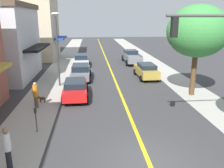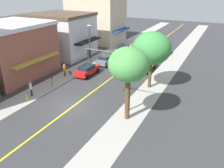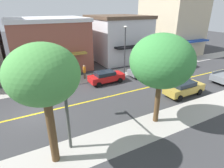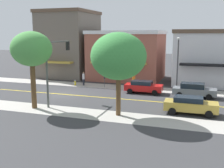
# 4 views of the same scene
# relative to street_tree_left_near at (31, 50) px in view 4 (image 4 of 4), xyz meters

# --- Properties ---
(ground_plane) EXTENTS (140.00, 140.00, 0.00)m
(ground_plane) POSITION_rel_street_tree_left_near_xyz_m (-6.17, -0.50, -5.51)
(ground_plane) COLOR #38383A
(sidewalk_left) EXTENTS (3.05, 126.00, 0.01)m
(sidewalk_left) POSITION_rel_street_tree_left_near_xyz_m (-12.40, -0.50, -5.51)
(sidewalk_left) COLOR #ADA8A0
(sidewalk_left) RESTS_ON ground
(sidewalk_right) EXTENTS (3.05, 126.00, 0.01)m
(sidewalk_right) POSITION_rel_street_tree_left_near_xyz_m (0.06, -0.50, -5.51)
(sidewalk_right) COLOR #ADA8A0
(sidewalk_right) RESTS_ON ground
(road_centerline_stripe) EXTENTS (0.20, 126.00, 0.00)m
(road_centerline_stripe) POSITION_rel_street_tree_left_near_xyz_m (-6.17, -0.50, -5.51)
(road_centerline_stripe) COLOR yellow
(road_centerline_stripe) RESTS_ON ground
(pale_office_building) EXTENTS (10.36, 8.01, 10.60)m
(pale_office_building) POSITION_rel_street_tree_left_near_xyz_m (-19.37, -6.31, -0.20)
(pale_office_building) COLOR #665B51
(pale_office_building) RESTS_ON ground
(corner_shop_building) EXTENTS (9.77, 10.79, 7.38)m
(corner_shop_building) POSITION_rel_street_tree_left_near_xyz_m (-19.37, 3.63, -1.81)
(corner_shop_building) COLOR #935142
(corner_shop_building) RESTS_ON ground
(brick_apartment_block) EXTENTS (11.10, 8.98, 7.49)m
(brick_apartment_block) POSITION_rel_street_tree_left_near_xyz_m (-19.36, 15.34, -1.75)
(brick_apartment_block) COLOR silver
(brick_apartment_block) RESTS_ON ground
(street_tree_left_near) EXTENTS (3.76, 3.76, 7.18)m
(street_tree_left_near) POSITION_rel_street_tree_left_near_xyz_m (0.00, 0.00, 0.00)
(street_tree_left_near) COLOR brown
(street_tree_left_near) RESTS_ON ground
(street_tree_right_corner) EXTENTS (4.68, 4.68, 7.09)m
(street_tree_right_corner) POSITION_rel_street_tree_left_near_xyz_m (-0.40, 8.21, -0.44)
(street_tree_right_corner) COLOR brown
(street_tree_right_corner) RESTS_ON ground
(fire_hydrant) EXTENTS (0.44, 0.24, 0.74)m
(fire_hydrant) POSITION_rel_street_tree_left_near_xyz_m (-11.72, -1.59, -5.15)
(fire_hydrant) COLOR yellow
(fire_hydrant) RESTS_ON ground
(parking_meter) EXTENTS (0.12, 0.18, 1.40)m
(parking_meter) POSITION_rel_street_tree_left_near_xyz_m (-11.62, 2.74, -4.59)
(parking_meter) COLOR #4C4C51
(parking_meter) RESTS_ON ground
(traffic_light_mast) EXTENTS (4.71, 0.32, 6.68)m
(traffic_light_mast) POSITION_rel_street_tree_left_near_xyz_m (-2.00, 1.12, -1.11)
(traffic_light_mast) COLOR #474C47
(traffic_light_mast) RESTS_ON ground
(street_lamp) EXTENTS (0.70, 0.36, 6.54)m
(street_lamp) POSITION_rel_street_tree_left_near_xyz_m (-11.51, 12.00, -1.48)
(street_lamp) COLOR #38383D
(street_lamp) RESTS_ON ground
(red_sedan_left_curb) EXTENTS (2.02, 4.41, 1.46)m
(red_sedan_left_curb) POSITION_rel_street_tree_left_near_xyz_m (-9.81, 8.31, -4.73)
(red_sedan_left_curb) COLOR red
(red_sedan_left_curb) RESTS_ON ground
(grey_sedan_left_curb) EXTENTS (2.07, 4.67, 1.56)m
(grey_sedan_left_curb) POSITION_rel_street_tree_left_near_xyz_m (-9.61, 14.08, -4.70)
(grey_sedan_left_curb) COLOR slate
(grey_sedan_left_curb) RESTS_ON ground
(gold_sedan_right_curb) EXTENTS (2.01, 4.58, 1.53)m
(gold_sedan_right_curb) POSITION_rel_street_tree_left_near_xyz_m (-2.83, 14.06, -4.70)
(gold_sedan_right_curb) COLOR #B29338
(gold_sedan_right_curb) RESTS_ON ground
(pedestrian_white_shirt) EXTENTS (0.31, 0.31, 1.85)m
(pedestrian_white_shirt) POSITION_rel_street_tree_left_near_xyz_m (-12.05, -0.47, -4.51)
(pedestrian_white_shirt) COLOR black
(pedestrian_white_shirt) RESTS_ON ground
(pedestrian_orange_shirt) EXTENTS (0.38, 0.38, 1.84)m
(pedestrian_orange_shirt) POSITION_rel_street_tree_left_near_xyz_m (-12.42, 6.46, -4.54)
(pedestrian_orange_shirt) COLOR brown
(pedestrian_orange_shirt) RESTS_ON ground
(small_dog) EXTENTS (0.64, 0.34, 0.48)m
(small_dog) POSITION_rel_street_tree_left_near_xyz_m (-12.27, 7.49, -5.20)
(small_dog) COLOR #4C3828
(small_dog) RESTS_ON ground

